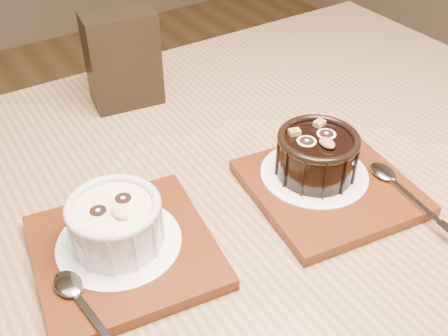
% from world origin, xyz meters
% --- Properties ---
extents(table, '(1.21, 0.81, 0.75)m').
position_xyz_m(table, '(0.13, 0.25, 0.66)').
color(table, brown).
rests_on(table, ground).
extents(tray_left, '(0.20, 0.20, 0.01)m').
position_xyz_m(tray_left, '(0.03, 0.24, 0.76)').
color(tray_left, '#54220E').
rests_on(tray_left, table).
extents(doily_left, '(0.13, 0.13, 0.00)m').
position_xyz_m(doily_left, '(0.03, 0.24, 0.77)').
color(doily_left, white).
rests_on(doily_left, tray_left).
extents(ramekin_white, '(0.10, 0.10, 0.06)m').
position_xyz_m(ramekin_white, '(0.03, 0.24, 0.80)').
color(ramekin_white, silver).
rests_on(ramekin_white, doily_left).
extents(spoon_left, '(0.04, 0.14, 0.01)m').
position_xyz_m(spoon_left, '(-0.03, 0.18, 0.77)').
color(spoon_left, '#B7BAC0').
rests_on(spoon_left, tray_left).
extents(tray_right, '(0.20, 0.20, 0.01)m').
position_xyz_m(tray_right, '(0.28, 0.20, 0.76)').
color(tray_right, '#54220E').
rests_on(tray_right, table).
extents(doily_right, '(0.13, 0.13, 0.00)m').
position_xyz_m(doily_right, '(0.27, 0.22, 0.77)').
color(doily_right, white).
rests_on(doily_right, tray_right).
extents(ramekin_dark, '(0.10, 0.10, 0.06)m').
position_xyz_m(ramekin_dark, '(0.27, 0.22, 0.80)').
color(ramekin_dark, black).
rests_on(ramekin_dark, doily_right).
extents(spoon_right, '(0.04, 0.14, 0.01)m').
position_xyz_m(spoon_right, '(0.34, 0.14, 0.77)').
color(spoon_right, '#B7BAC0').
rests_on(spoon_right, tray_right).
extents(condiment_stand, '(0.11, 0.07, 0.14)m').
position_xyz_m(condiment_stand, '(0.17, 0.52, 0.82)').
color(condiment_stand, black).
rests_on(condiment_stand, table).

